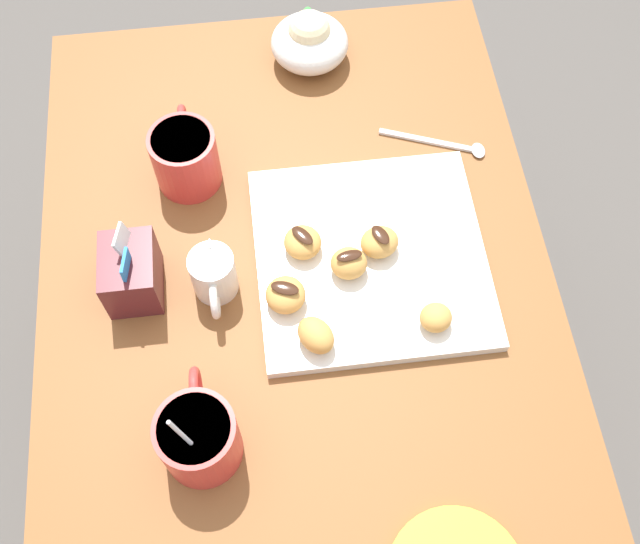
% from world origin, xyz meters
% --- Properties ---
extents(ground_plane, '(8.00, 8.00, 0.00)m').
position_xyz_m(ground_plane, '(0.00, 0.00, 0.00)').
color(ground_plane, '#514C47').
extents(dining_table, '(1.02, 0.70, 0.72)m').
position_xyz_m(dining_table, '(0.00, 0.00, 0.58)').
color(dining_table, brown).
rests_on(dining_table, ground_plane).
extents(pastry_plate_square, '(0.31, 0.31, 0.02)m').
position_xyz_m(pastry_plate_square, '(0.04, -0.10, 0.73)').
color(pastry_plate_square, silver).
rests_on(pastry_plate_square, dining_table).
extents(coffee_mug_red_left, '(0.13, 0.10, 0.14)m').
position_xyz_m(coffee_mug_red_left, '(-0.20, 0.14, 0.77)').
color(coffee_mug_red_left, red).
rests_on(coffee_mug_red_left, dining_table).
extents(coffee_mug_red_right, '(0.13, 0.09, 0.09)m').
position_xyz_m(coffee_mug_red_right, '(0.20, 0.14, 0.77)').
color(coffee_mug_red_right, red).
rests_on(coffee_mug_red_right, dining_table).
extents(cream_pitcher_white, '(0.10, 0.06, 0.07)m').
position_xyz_m(cream_pitcher_white, '(0.02, 0.11, 0.76)').
color(cream_pitcher_white, silver).
rests_on(cream_pitcher_white, dining_table).
extents(sugar_caddy, '(0.09, 0.07, 0.11)m').
position_xyz_m(sugar_caddy, '(0.03, 0.21, 0.77)').
color(sugar_caddy, '#561E23').
rests_on(sugar_caddy, dining_table).
extents(ice_cream_bowl, '(0.12, 0.12, 0.09)m').
position_xyz_m(ice_cream_bowl, '(0.41, -0.06, 0.76)').
color(ice_cream_bowl, silver).
rests_on(ice_cream_bowl, dining_table).
extents(loose_spoon_near_saucer, '(0.07, 0.15, 0.01)m').
position_xyz_m(loose_spoon_near_saucer, '(0.21, -0.24, 0.73)').
color(loose_spoon_near_saucer, silver).
rests_on(loose_spoon_near_saucer, dining_table).
extents(beignet_0, '(0.07, 0.07, 0.03)m').
position_xyz_m(beignet_0, '(0.06, -0.01, 0.76)').
color(beignet_0, '#D19347').
rests_on(beignet_0, pastry_plate_square).
extents(chocolate_drizzle_0, '(0.04, 0.04, 0.00)m').
position_xyz_m(chocolate_drizzle_0, '(0.06, -0.01, 0.78)').
color(chocolate_drizzle_0, '#381E11').
rests_on(chocolate_drizzle_0, beignet_0).
extents(beignet_1, '(0.07, 0.06, 0.04)m').
position_xyz_m(beignet_1, '(-0.08, -0.01, 0.76)').
color(beignet_1, '#D19347').
rests_on(beignet_1, pastry_plate_square).
extents(beignet_2, '(0.05, 0.05, 0.04)m').
position_xyz_m(beignet_2, '(0.01, -0.07, 0.76)').
color(beignet_2, '#D19347').
rests_on(beignet_2, pastry_plate_square).
extents(chocolate_drizzle_2, '(0.02, 0.04, 0.00)m').
position_xyz_m(chocolate_drizzle_2, '(0.01, -0.07, 0.78)').
color(chocolate_drizzle_2, '#381E11').
rests_on(chocolate_drizzle_2, beignet_2).
extents(beignet_3, '(0.06, 0.06, 0.04)m').
position_xyz_m(beignet_3, '(0.04, -0.11, 0.76)').
color(beignet_3, '#D19347').
rests_on(beignet_3, pastry_plate_square).
extents(chocolate_drizzle_3, '(0.04, 0.03, 0.00)m').
position_xyz_m(chocolate_drizzle_3, '(0.04, -0.11, 0.78)').
color(chocolate_drizzle_3, '#381E11').
rests_on(chocolate_drizzle_3, beignet_3).
extents(beignet_4, '(0.05, 0.05, 0.03)m').
position_xyz_m(beignet_4, '(-0.08, -0.17, 0.76)').
color(beignet_4, '#D19347').
rests_on(beignet_4, pastry_plate_square).
extents(beignet_5, '(0.06, 0.06, 0.04)m').
position_xyz_m(beignet_5, '(-0.02, 0.02, 0.76)').
color(beignet_5, '#D19347').
rests_on(beignet_5, pastry_plate_square).
extents(chocolate_drizzle_5, '(0.03, 0.04, 0.00)m').
position_xyz_m(chocolate_drizzle_5, '(-0.02, 0.02, 0.78)').
color(chocolate_drizzle_5, '#381E11').
rests_on(chocolate_drizzle_5, beignet_5).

